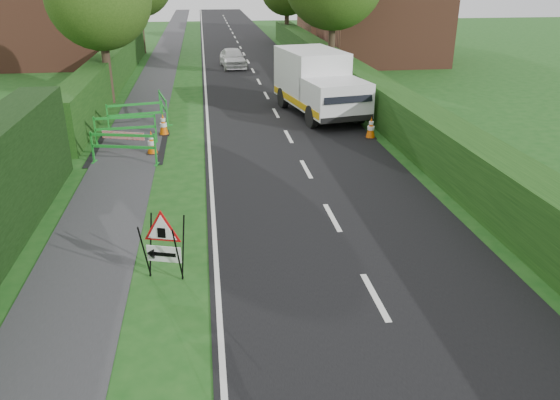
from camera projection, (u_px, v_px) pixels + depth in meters
ground at (243, 343)px, 8.77m from camera, size 120.00×120.00×0.00m
road_surface at (241, 49)px, 41.01m from camera, size 6.00×90.00×0.02m
footpath at (167, 51)px, 40.32m from camera, size 2.00×90.00×0.02m
hedge_west_far at (115, 86)px, 28.21m from camera, size 1.00×24.00×1.80m
hedge_east at (362, 105)px, 24.19m from camera, size 1.20×50.00×1.50m
house_west at (44, 16)px, 33.75m from camera, size 7.50×7.40×7.88m
house_east_a at (382, 15)px, 34.57m from camera, size 7.50×7.40×7.88m
house_east_b at (344, 2)px, 47.47m from camera, size 7.50×7.40×7.88m
triangle_sign at (161, 240)px, 10.28m from camera, size 1.04×1.04×1.22m
works_van at (318, 82)px, 22.16m from camera, size 3.09×5.81×2.52m
traffic_cone_0 at (371, 128)px, 19.29m from camera, size 0.38×0.38×0.79m
traffic_cone_1 at (342, 108)px, 22.06m from camera, size 0.38×0.38×0.79m
traffic_cone_2 at (340, 101)px, 23.20m from camera, size 0.38×0.38×0.79m
traffic_cone_3 at (152, 142)px, 17.64m from camera, size 0.38×0.38×0.79m
traffic_cone_4 at (163, 124)px, 19.68m from camera, size 0.38×0.38×0.79m
ped_barrier_0 at (123, 144)px, 16.63m from camera, size 2.08×0.85×1.00m
ped_barrier_1 at (125, 126)px, 18.61m from camera, size 2.08×0.50×1.00m
ped_barrier_2 at (135, 112)px, 20.39m from camera, size 2.09×0.74×1.00m
ped_barrier_3 at (163, 104)px, 21.63m from camera, size 0.74×2.09×1.00m
redwhite_plank at (125, 148)px, 18.34m from camera, size 1.43×0.54×0.25m
hatchback_car at (233, 58)px, 33.20m from camera, size 1.63×3.54×1.18m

